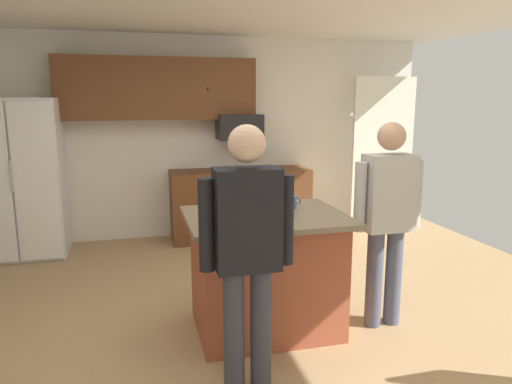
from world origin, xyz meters
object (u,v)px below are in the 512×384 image
person_guest_right (387,212)px  glass_dark_ale (285,204)px  glass_stout_tall (253,206)px  tumbler_amber (279,207)px  mug_blue_stoneware (291,202)px  mug_ceramic_white (266,201)px  refrigerator (20,179)px  kitchen_island (266,272)px  microwave_over_range (239,127)px  person_elder_center (247,244)px  glass_short_whisky (229,200)px

person_guest_right → glass_dark_ale: bearing=-0.8°
glass_stout_tall → tumbler_amber: 0.20m
mug_blue_stoneware → mug_ceramic_white: bearing=153.0°
refrigerator → kitchen_island: size_ratio=1.50×
microwave_over_range → glass_dark_ale: microwave_over_range is taller
refrigerator → person_elder_center: (1.90, -3.22, 0.05)m
glass_stout_tall → glass_short_whisky: 0.33m
kitchen_island → glass_short_whisky: bearing=127.2°
microwave_over_range → glass_stout_tall: (-0.47, -2.58, -0.44)m
glass_short_whisky → microwave_over_range: bearing=75.3°
person_guest_right → glass_dark_ale: person_guest_right is taller
person_elder_center → glass_short_whisky: (0.10, 1.06, 0.04)m
mug_ceramic_white → tumbler_amber: bearing=-90.0°
refrigerator → glass_short_whisky: 2.94m
refrigerator → glass_stout_tall: refrigerator is taller
kitchen_island → mug_blue_stoneware: 0.60m
microwave_over_range → refrigerator: bearing=-177.4°
kitchen_island → mug_ceramic_white: bearing=74.5°
refrigerator → kitchen_island: 3.34m
glass_short_whisky → glass_stout_tall: bearing=-67.9°
refrigerator → glass_short_whisky: size_ratio=13.29×
person_guest_right → mug_blue_stoneware: bearing=-16.1°
refrigerator → glass_stout_tall: 3.26m
glass_dark_ale → tumbler_amber: 0.12m
person_elder_center → mug_blue_stoneware: 1.10m
glass_short_whisky → tumbler_amber: (0.30, -0.41, 0.01)m
tumbler_amber → mug_ceramic_white: (0.00, 0.37, -0.03)m
person_guest_right → person_elder_center: size_ratio=0.98×
glass_short_whisky → mug_blue_stoneware: size_ratio=1.08×
person_guest_right → tumbler_amber: bearing=6.6°
refrigerator → kitchen_island: (2.23, -2.45, -0.44)m
person_elder_center → glass_dark_ale: 0.89m
glass_stout_tall → glass_dark_ale: 0.25m
kitchen_island → glass_short_whisky: size_ratio=8.86×
mug_ceramic_white → glass_stout_tall: bearing=-123.1°
glass_short_whisky → mug_blue_stoneware: bearing=-15.4°
glass_stout_tall → tumbler_amber: (0.17, -0.11, -0.00)m
refrigerator → person_guest_right: size_ratio=1.11×
microwave_over_range → mug_ceramic_white: (-0.30, -2.31, -0.47)m
microwave_over_range → person_elder_center: bearing=-101.8°
glass_short_whisky → mug_ceramic_white: glass_short_whisky is taller
mug_blue_stoneware → refrigerator: bearing=137.4°
refrigerator → person_elder_center: refrigerator is taller
kitchen_island → tumbler_amber: size_ratio=7.71×
tumbler_amber → mug_ceramic_white: 0.37m
microwave_over_range → glass_short_whisky: bearing=-104.7°
mug_blue_stoneware → kitchen_island: bearing=-148.0°
glass_dark_ale → person_guest_right: bearing=-11.3°
tumbler_amber → refrigerator: bearing=131.9°
microwave_over_range → mug_blue_stoneware: microwave_over_range is taller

